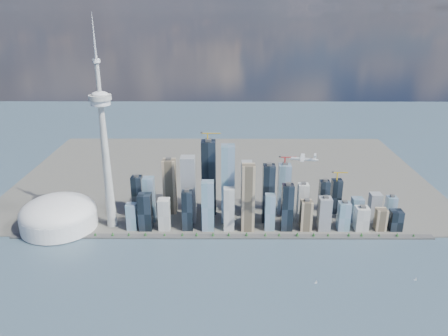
{
  "coord_description": "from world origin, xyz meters",
  "views": [
    {
      "loc": [
        10.18,
        -753.94,
        562.15
      ],
      "look_at": [
        5.47,
        260.0,
        188.8
      ],
      "focal_mm": 35.0,
      "sensor_mm": 36.0,
      "label": 1
    }
  ],
  "objects_px": {
    "needle_tower": "(104,144)",
    "airplane": "(304,159)",
    "dome_stadium": "(58,215)",
    "sailboat_west": "(316,282)",
    "sailboat_east": "(416,279)"
  },
  "relations": [
    {
      "from": "needle_tower",
      "to": "dome_stadium",
      "type": "xyz_separation_m",
      "value": [
        -140.0,
        -10.0,
        -196.4
      ]
    },
    {
      "from": "dome_stadium",
      "to": "sailboat_east",
      "type": "distance_m",
      "value": 900.27
    },
    {
      "from": "needle_tower",
      "to": "dome_stadium",
      "type": "relative_size",
      "value": 2.75
    },
    {
      "from": "needle_tower",
      "to": "sailboat_west",
      "type": "bearing_deg",
      "value": -27.25
    },
    {
      "from": "needle_tower",
      "to": "airplane",
      "type": "relative_size",
      "value": 8.3
    },
    {
      "from": "dome_stadium",
      "to": "sailboat_east",
      "type": "height_order",
      "value": "dome_stadium"
    },
    {
      "from": "airplane",
      "to": "sailboat_west",
      "type": "relative_size",
      "value": 8.16
    },
    {
      "from": "needle_tower",
      "to": "sailboat_west",
      "type": "distance_m",
      "value": 615.84
    },
    {
      "from": "airplane",
      "to": "sailboat_west",
      "type": "bearing_deg",
      "value": -70.65
    },
    {
      "from": "needle_tower",
      "to": "sailboat_west",
      "type": "relative_size",
      "value": 67.7
    },
    {
      "from": "sailboat_east",
      "to": "airplane",
      "type": "bearing_deg",
      "value": 165.64
    },
    {
      "from": "needle_tower",
      "to": "dome_stadium",
      "type": "bearing_deg",
      "value": -175.91
    },
    {
      "from": "needle_tower",
      "to": "airplane",
      "type": "bearing_deg",
      "value": -13.65
    },
    {
      "from": "dome_stadium",
      "to": "needle_tower",
      "type": "bearing_deg",
      "value": 4.09
    },
    {
      "from": "dome_stadium",
      "to": "airplane",
      "type": "bearing_deg",
      "value": -9.81
    }
  ]
}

